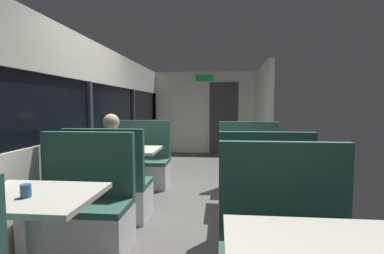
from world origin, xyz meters
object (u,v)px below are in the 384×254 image
bench_mid_window_facing_entry (141,166)px  bench_rear_aisle_facing_end (263,202)px  bench_rear_aisle_facing_entry (249,171)px  dining_table_mid_window (127,156)px  seated_passenger (111,173)px  coffee_cup_secondary (26,191)px  bench_near_window_facing_entry (81,213)px  dining_table_near_window (32,208)px  coffee_cup_primary (242,151)px  bench_mid_window_facing_end (109,191)px  dining_table_rear_aisle (255,160)px

bench_mid_window_facing_entry → bench_rear_aisle_facing_end: 2.40m
bench_rear_aisle_facing_entry → dining_table_mid_window: bearing=-164.4°
bench_mid_window_facing_entry → seated_passenger: size_ratio=0.87×
bench_rear_aisle_facing_entry → coffee_cup_secondary: (-1.78, -2.68, 0.46)m
bench_near_window_facing_entry → coffee_cup_secondary: size_ratio=12.22×
dining_table_near_window → bench_near_window_facing_entry: size_ratio=0.82×
bench_rear_aisle_facing_end → bench_rear_aisle_facing_entry: same height
bench_mid_window_facing_entry → dining_table_near_window: bearing=-90.0°
bench_rear_aisle_facing_end → coffee_cup_primary: size_ratio=12.22×
bench_mid_window_facing_end → coffee_cup_secondary: size_ratio=12.22×
bench_near_window_facing_entry → coffee_cup_primary: bearing=34.3°
dining_table_mid_window → dining_table_rear_aisle: size_ratio=1.00×
dining_table_rear_aisle → coffee_cup_primary: 0.26m
bench_mid_window_facing_end → dining_table_rear_aisle: bearing=15.6°
dining_table_mid_window → dining_table_rear_aisle: same height
dining_table_mid_window → coffee_cup_primary: size_ratio=10.00×
seated_passenger → coffee_cup_primary: 1.65m
bench_rear_aisle_facing_end → coffee_cup_primary: bench_rear_aisle_facing_end is taller
dining_table_rear_aisle → seated_passenger: bearing=-166.6°
dining_table_rear_aisle → coffee_cup_primary: (-0.19, -0.11, 0.15)m
bench_mid_window_facing_end → coffee_cup_secondary: 1.55m
bench_rear_aisle_facing_end → coffee_cup_primary: 0.77m
bench_rear_aisle_facing_entry → coffee_cup_secondary: size_ratio=12.22×
dining_table_near_window → bench_near_window_facing_entry: (0.00, 0.70, -0.31)m
dining_table_near_window → bench_mid_window_facing_entry: (0.00, 2.81, -0.31)m
bench_mid_window_facing_entry → coffee_cup_secondary: bench_mid_window_facing_entry is taller
dining_table_near_window → dining_table_mid_window: same height
bench_rear_aisle_facing_entry → bench_rear_aisle_facing_end: bearing=-90.0°
bench_mid_window_facing_entry → coffee_cup_primary: 1.95m
coffee_cup_secondary → dining_table_near_window: bearing=95.5°
bench_rear_aisle_facing_entry → seated_passenger: bearing=-147.8°
bench_mid_window_facing_end → coffee_cup_primary: bearing=13.5°
bench_rear_aisle_facing_end → bench_rear_aisle_facing_entry: 1.40m
bench_mid_window_facing_end → dining_table_rear_aisle: 1.88m
dining_table_mid_window → bench_mid_window_facing_entry: bearing=90.0°
bench_near_window_facing_entry → seated_passenger: size_ratio=0.87×
bench_rear_aisle_facing_entry → bench_mid_window_facing_end: bearing=-146.2°
dining_table_near_window → coffee_cup_primary: coffee_cup_primary is taller
bench_near_window_facing_entry → dining_table_mid_window: size_ratio=1.22×
bench_near_window_facing_entry → dining_table_mid_window: bench_near_window_facing_entry is taller
bench_rear_aisle_facing_end → bench_rear_aisle_facing_entry: bearing=90.0°
bench_mid_window_facing_entry → dining_table_rear_aisle: size_ratio=1.22×
dining_table_rear_aisle → bench_rear_aisle_facing_entry: bearing=90.0°
bench_mid_window_facing_end → dining_table_rear_aisle: bench_mid_window_facing_end is taller
bench_rear_aisle_facing_end → seated_passenger: size_ratio=0.87×
dining_table_mid_window → bench_rear_aisle_facing_end: size_ratio=0.82×
dining_table_rear_aisle → bench_rear_aisle_facing_entry: bench_rear_aisle_facing_entry is taller
seated_passenger → coffee_cup_secondary: bearing=-89.7°
bench_near_window_facing_entry → bench_mid_window_facing_entry: same height
dining_table_mid_window → bench_mid_window_facing_end: bearing=-90.0°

